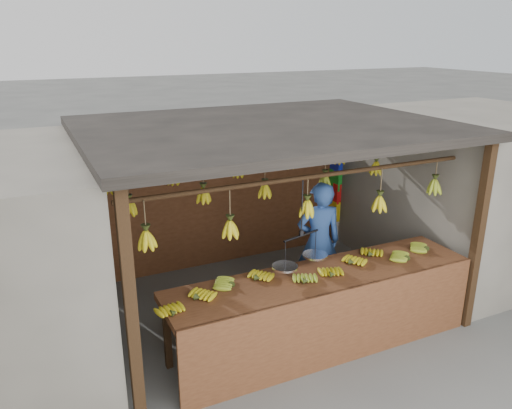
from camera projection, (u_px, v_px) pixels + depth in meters
ground at (266, 303)px, 6.63m from camera, size 80.00×80.00×0.00m
stall at (255, 153)px, 6.28m from camera, size 4.30×3.30×2.40m
neighbor_right at (474, 188)px, 7.72m from camera, size 3.00×3.00×2.30m
counter at (327, 295)px, 5.41m from camera, size 3.60×0.81×0.96m
hanging_bananas at (267, 188)px, 6.11m from camera, size 3.62×2.22×0.39m
balance_scale at (301, 257)px, 5.39m from camera, size 0.71×0.39×0.95m
vendor at (319, 242)px, 6.53m from camera, size 0.67×0.52×1.63m
bag_bundles at (335, 186)px, 8.25m from camera, size 0.08×0.26×1.18m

